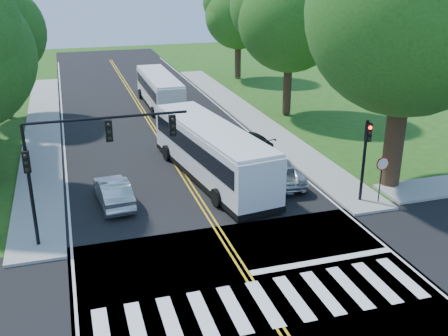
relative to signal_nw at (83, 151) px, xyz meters
name	(u,v)px	position (x,y,z in m)	size (l,w,h in m)	color
ground	(260,296)	(5.86, -6.43, -4.38)	(140.00, 140.00, 0.00)	#204D13
road	(167,150)	(5.86, 11.57, -4.37)	(14.00, 96.00, 0.01)	black
cross_road	(260,296)	(5.86, -6.43, -4.37)	(60.00, 12.00, 0.01)	black
center_line	(157,133)	(5.86, 15.57, -4.36)	(0.36, 70.00, 0.01)	gold
edge_line_w	(64,141)	(-0.94, 15.57, -4.36)	(0.12, 70.00, 0.01)	silver
edge_line_e	(242,126)	(12.66, 15.57, -4.36)	(0.12, 70.00, 0.01)	silver
crosswalk	(265,303)	(5.86, -6.93, -4.36)	(12.60, 3.00, 0.01)	silver
stop_bar	(323,261)	(9.36, -4.83, -4.36)	(6.60, 0.40, 0.01)	silver
sidewalk_nw	(43,131)	(-2.44, 18.57, -4.30)	(2.60, 40.00, 0.15)	gray
sidewalk_ne	(247,114)	(14.16, 18.57, -4.30)	(2.60, 40.00, 0.15)	gray
tree_ne_big	(410,13)	(16.86, 1.57, 5.24)	(10.80, 10.80, 14.91)	#382616
tree_east_mid	(290,20)	(17.36, 17.57, 3.48)	(8.40, 8.40, 11.93)	#382616
tree_east_far	(238,16)	(18.36, 33.57, 2.48)	(7.20, 7.20, 10.34)	#382616
signal_nw	(83,151)	(0.00, 0.00, 0.00)	(7.15, 0.46, 5.66)	black
signal_ne	(365,150)	(14.06, 0.01, -1.41)	(0.30, 0.46, 4.40)	black
stop_sign	(382,169)	(14.86, -0.45, -2.35)	(0.76, 0.08, 2.53)	black
bus_lead	(211,151)	(7.37, 5.72, -2.66)	(4.44, 12.75, 3.24)	silver
bus_follow	(160,90)	(7.62, 23.61, -2.85)	(2.72, 11.15, 2.88)	silver
hatchback	(113,192)	(1.40, 3.67, -3.64)	(1.53, 4.39, 1.45)	silver
suv	(279,172)	(10.92, 3.83, -3.70)	(2.21, 4.78, 1.33)	silver
dark_sedan	(248,141)	(11.15, 9.92, -3.74)	(1.75, 4.31, 1.25)	black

